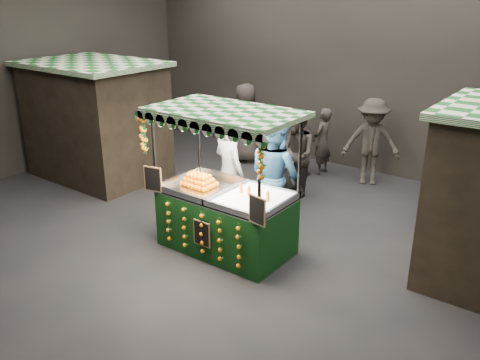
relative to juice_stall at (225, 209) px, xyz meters
The scene contains 13 objects.
ground 0.76m from the juice_stall, 143.51° to the left, with size 12.00×12.00×0.00m, color black.
market_hall 2.66m from the juice_stall, 143.51° to the left, with size 12.10×10.10×5.05m.
neighbour_stall_left 4.74m from the juice_stall, 166.18° to the left, with size 3.00×2.20×2.60m.
juice_stall is the anchor object (origin of this frame).
vendor_grey 1.09m from the juice_stall, 124.29° to the left, with size 0.83×0.65×1.98m.
vendor_blue 1.16m from the juice_stall, 77.14° to the left, with size 1.21×1.07×2.09m.
shopper_0 1.93m from the juice_stall, 94.93° to the left, with size 0.67×0.56×1.57m.
shopper_1 2.73m from the juice_stall, 96.25° to the left, with size 1.12×1.09×1.81m.
shopper_2 3.94m from the juice_stall, 101.77° to the left, with size 0.94×0.53×1.52m.
shopper_3 4.37m from the juice_stall, 81.57° to the left, with size 1.42×1.17×1.91m.
shopper_4 4.67m from the juice_stall, 122.13° to the left, with size 1.06×0.80×1.95m.
shopper_5 4.39m from the juice_stall, 58.30° to the left, with size 0.87×1.82×1.89m.
shopper_6 4.30m from the juice_stall, 96.87° to the left, with size 0.38×0.57×1.55m.
Camera 1 is at (4.79, -5.91, 4.04)m, focal length 37.57 mm.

